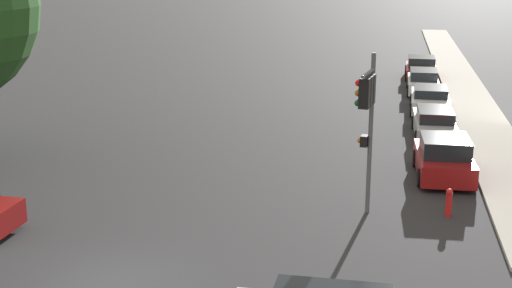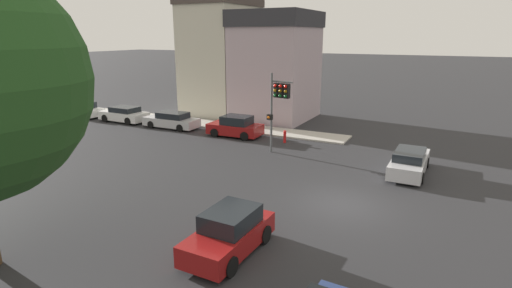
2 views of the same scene
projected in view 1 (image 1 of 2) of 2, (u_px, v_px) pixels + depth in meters
ground_plane at (110, 286)px, 17.93m from camera, size 300.00×300.00×0.00m
sidewalk_strip at (459, 78)px, 46.94m from camera, size 2.50×60.00×0.12m
traffic_signal at (367, 104)px, 21.54m from camera, size 0.59×1.75×5.16m
parked_car_0 at (444, 159)px, 26.32m from camera, size 2.15×4.12×1.57m
parked_car_1 at (434, 123)px, 32.11m from camera, size 1.90×4.75×1.34m
parked_car_2 at (430, 100)px, 37.15m from camera, size 2.06×4.50×1.36m
parked_car_3 at (423, 82)px, 42.17m from camera, size 1.87×4.51×1.42m
parked_car_4 at (421, 68)px, 47.10m from camera, size 2.05×4.22×1.45m
fire_hydrant at (449, 202)px, 22.50m from camera, size 0.22×0.22×0.92m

